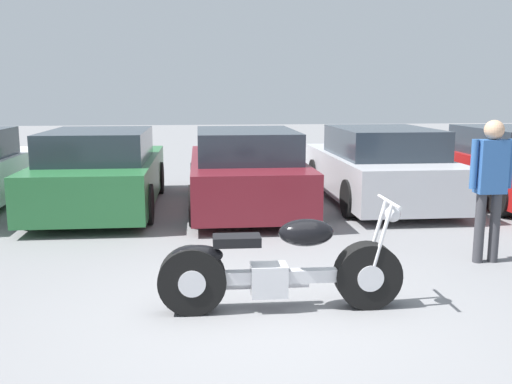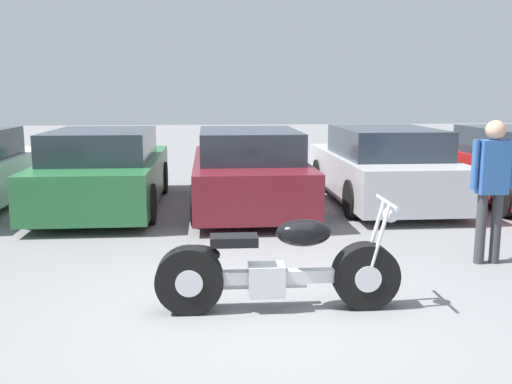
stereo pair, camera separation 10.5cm
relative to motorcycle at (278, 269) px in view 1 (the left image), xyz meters
name	(u,v)px [view 1 (the left image)]	position (x,y,z in m)	size (l,w,h in m)	color
ground_plane	(273,319)	(-0.07, -0.21, -0.40)	(60.00, 60.00, 0.00)	slate
motorcycle	(278,269)	(0.00, 0.00, 0.00)	(2.30, 0.62, 1.05)	black
parked_car_green	(101,172)	(-2.42, 5.00, 0.25)	(1.95, 4.43, 1.39)	#286B38
parked_car_maroon	(245,171)	(0.09, 4.85, 0.25)	(1.95, 4.43, 1.39)	maroon
parked_car_silver	(378,167)	(2.60, 5.13, 0.25)	(1.95, 4.43, 1.39)	#BCBCC1
parked_car_red	(511,166)	(5.11, 4.98, 0.25)	(1.95, 4.43, 1.39)	red
person_standing	(491,179)	(2.72, 1.27, 0.62)	(0.52, 0.23, 1.72)	#38383D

